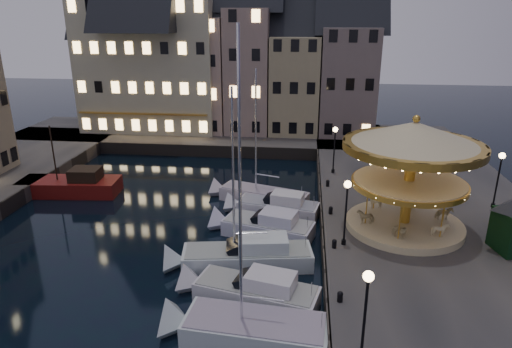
# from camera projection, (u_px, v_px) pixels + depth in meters

# --- Properties ---
(ground) EXTENTS (160.00, 160.00, 0.00)m
(ground) POSITION_uv_depth(u_px,v_px,m) (226.00, 264.00, 28.31)
(ground) COLOR black
(ground) RESTS_ON ground
(quay_east) EXTENTS (16.00, 56.00, 1.30)m
(quay_east) POSITION_uv_depth(u_px,v_px,m) (435.00, 224.00, 32.27)
(quay_east) COLOR #474442
(quay_east) RESTS_ON ground
(quay_north) EXTENTS (44.00, 12.00, 1.30)m
(quay_north) POSITION_uv_depth(u_px,v_px,m) (200.00, 137.00, 55.17)
(quay_north) COLOR #474442
(quay_north) RESTS_ON ground
(quaywall_e) EXTENTS (0.15, 44.00, 1.30)m
(quaywall_e) POSITION_uv_depth(u_px,v_px,m) (321.00, 219.00, 33.09)
(quaywall_e) COLOR #47423A
(quaywall_e) RESTS_ON ground
(quaywall_n) EXTENTS (48.00, 0.15, 1.30)m
(quaywall_n) POSITION_uv_depth(u_px,v_px,m) (206.00, 151.00, 49.34)
(quaywall_n) COLOR #47423A
(quaywall_n) RESTS_ON ground
(streetlamp_a) EXTENTS (0.44, 0.44, 4.17)m
(streetlamp_a) POSITION_uv_depth(u_px,v_px,m) (366.00, 304.00, 17.79)
(streetlamp_a) COLOR black
(streetlamp_a) RESTS_ON quay_east
(streetlamp_b) EXTENTS (0.44, 0.44, 4.17)m
(streetlamp_b) POSITION_uv_depth(u_px,v_px,m) (346.00, 204.00, 27.16)
(streetlamp_b) COLOR black
(streetlamp_b) RESTS_ON quay_east
(streetlamp_c) EXTENTS (0.44, 0.44, 4.17)m
(streetlamp_c) POSITION_uv_depth(u_px,v_px,m) (335.00, 143.00, 39.82)
(streetlamp_c) COLOR black
(streetlamp_c) RESTS_ON quay_east
(streetlamp_d) EXTENTS (0.44, 0.44, 4.17)m
(streetlamp_d) POSITION_uv_depth(u_px,v_px,m) (499.00, 172.00, 32.56)
(streetlamp_d) COLOR black
(streetlamp_d) RESTS_ON quay_east
(bollard_a) EXTENTS (0.30, 0.30, 0.57)m
(bollard_a) POSITION_uv_depth(u_px,v_px,m) (340.00, 296.00, 22.40)
(bollard_a) COLOR black
(bollard_a) RESTS_ON quay_east
(bollard_b) EXTENTS (0.30, 0.30, 0.57)m
(bollard_b) POSITION_uv_depth(u_px,v_px,m) (334.00, 243.00, 27.56)
(bollard_b) COLOR black
(bollard_b) RESTS_ON quay_east
(bollard_c) EXTENTS (0.30, 0.30, 0.57)m
(bollard_c) POSITION_uv_depth(u_px,v_px,m) (331.00, 210.00, 32.25)
(bollard_c) COLOR black
(bollard_c) RESTS_ON quay_east
(bollard_d) EXTENTS (0.30, 0.30, 0.57)m
(bollard_d) POSITION_uv_depth(u_px,v_px,m) (328.00, 183.00, 37.40)
(bollard_d) COLOR black
(bollard_d) RESTS_ON quay_east
(townhouse_na) EXTENTS (5.50, 8.00, 12.80)m
(townhouse_na) POSITION_uv_depth(u_px,v_px,m) (110.00, 74.00, 55.87)
(townhouse_na) COLOR gray
(townhouse_na) RESTS_ON quay_north
(townhouse_nb) EXTENTS (6.16, 8.00, 13.80)m
(townhouse_nb) POSITION_uv_depth(u_px,v_px,m) (152.00, 70.00, 55.13)
(townhouse_nb) COLOR #9B936D
(townhouse_nb) RESTS_ON quay_north
(townhouse_nc) EXTENTS (6.82, 8.00, 14.80)m
(townhouse_nc) POSITION_uv_depth(u_px,v_px,m) (201.00, 66.00, 54.34)
(townhouse_nc) COLOR tan
(townhouse_nc) RESTS_ON quay_north
(townhouse_nd) EXTENTS (5.50, 8.00, 15.80)m
(townhouse_nd) POSITION_uv_depth(u_px,v_px,m) (249.00, 63.00, 53.58)
(townhouse_nd) COLOR gray
(townhouse_nd) RESTS_ON quay_north
(townhouse_ne) EXTENTS (6.16, 8.00, 12.80)m
(townhouse_ne) POSITION_uv_depth(u_px,v_px,m) (295.00, 76.00, 53.52)
(townhouse_ne) COLOR tan
(townhouse_ne) RESTS_ON quay_north
(townhouse_nf) EXTENTS (6.82, 8.00, 13.80)m
(townhouse_nf) POSITION_uv_depth(u_px,v_px,m) (348.00, 73.00, 52.72)
(townhouse_nf) COLOR slate
(townhouse_nf) RESTS_ON quay_north
(hotel_corner) EXTENTS (17.60, 9.00, 16.80)m
(hotel_corner) POSITION_uv_depth(u_px,v_px,m) (152.00, 57.00, 54.63)
(hotel_corner) COLOR beige
(hotel_corner) RESTS_ON quay_north
(motorboat_a) EXTENTS (7.94, 3.24, 13.20)m
(motorboat_a) POSITION_uv_depth(u_px,v_px,m) (244.00, 329.00, 21.70)
(motorboat_a) COLOR silver
(motorboat_a) RESTS_ON ground
(motorboat_b) EXTENTS (7.70, 3.84, 2.15)m
(motorboat_b) POSITION_uv_depth(u_px,v_px,m) (249.00, 291.00, 24.44)
(motorboat_b) COLOR silver
(motorboat_b) RESTS_ON ground
(motorboat_c) EXTENTS (9.02, 3.59, 11.92)m
(motorboat_c) POSITION_uv_depth(u_px,v_px,m) (241.00, 256.00, 27.92)
(motorboat_c) COLOR silver
(motorboat_c) RESTS_ON ground
(motorboat_d) EXTENTS (7.34, 4.08, 2.15)m
(motorboat_d) POSITION_uv_depth(u_px,v_px,m) (263.00, 227.00, 31.88)
(motorboat_d) COLOR silver
(motorboat_d) RESTS_ON ground
(motorboat_e) EXTENTS (7.25, 3.28, 2.15)m
(motorboat_e) POSITION_uv_depth(u_px,v_px,m) (273.00, 207.00, 35.05)
(motorboat_e) COLOR white
(motorboat_e) RESTS_ON ground
(motorboat_f) EXTENTS (8.21, 4.45, 11.01)m
(motorboat_f) POSITION_uv_depth(u_px,v_px,m) (257.00, 196.00, 37.61)
(motorboat_f) COLOR silver
(motorboat_f) RESTS_ON ground
(red_fishing_boat) EXTENTS (8.55, 3.56, 6.20)m
(red_fishing_boat) POSITION_uv_depth(u_px,v_px,m) (72.00, 186.00, 39.21)
(red_fishing_boat) COLOR maroon
(red_fishing_boat) RESTS_ON ground
(carousel) EXTENTS (8.69, 8.69, 7.60)m
(carousel) POSITION_uv_depth(u_px,v_px,m) (412.00, 156.00, 28.54)
(carousel) COLOR beige
(carousel) RESTS_ON quay_east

